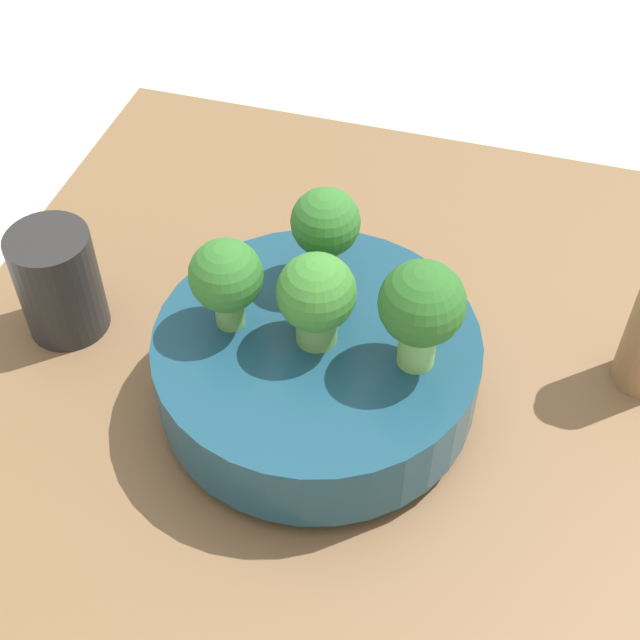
{
  "coord_description": "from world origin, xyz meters",
  "views": [
    {
      "loc": [
        -0.37,
        -0.12,
        0.58
      ],
      "look_at": [
        0.04,
        -0.0,
        0.12
      ],
      "focal_mm": 50.0,
      "sensor_mm": 36.0,
      "label": 1
    }
  ],
  "objects": [
    {
      "name": "broccoli_floret_right",
      "position": [
        0.1,
        0.01,
        0.16
      ],
      "size": [
        0.05,
        0.05,
        0.08
      ],
      "color": "#7AB256",
      "rests_on": "bowl"
    },
    {
      "name": "broccoli_floret_back",
      "position": [
        0.04,
        0.06,
        0.15
      ],
      "size": [
        0.05,
        0.05,
        0.07
      ],
      "color": "#609347",
      "rests_on": "bowl"
    },
    {
      "name": "ground_plane",
      "position": [
        0.0,
        0.0,
        0.0
      ],
      "size": [
        6.0,
        6.0,
        0.0
      ],
      "primitive_type": "plane",
      "color": "beige"
    },
    {
      "name": "table",
      "position": [
        0.0,
        0.0,
        0.02
      ],
      "size": [
        0.81,
        0.63,
        0.03
      ],
      "color": "brown",
      "rests_on": "ground_plane"
    },
    {
      "name": "broccoli_floret_front",
      "position": [
        0.04,
        -0.07,
        0.16
      ],
      "size": [
        0.06,
        0.06,
        0.09
      ],
      "color": "#7AB256",
      "rests_on": "bowl"
    },
    {
      "name": "bowl",
      "position": [
        0.04,
        -0.0,
        0.07
      ],
      "size": [
        0.24,
        0.24,
        0.07
      ],
      "color": "navy",
      "rests_on": "table"
    },
    {
      "name": "cup",
      "position": [
        0.06,
        0.22,
        0.08
      ],
      "size": [
        0.07,
        0.07,
        0.09
      ],
      "color": "black",
      "rests_on": "table"
    },
    {
      "name": "broccoli_floret_center",
      "position": [
        0.04,
        -0.0,
        0.15
      ],
      "size": [
        0.06,
        0.06,
        0.07
      ],
      "color": "#609347",
      "rests_on": "bowl"
    }
  ]
}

